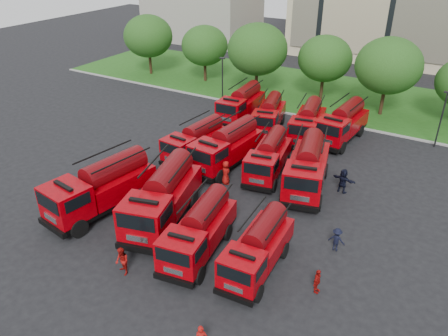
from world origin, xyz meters
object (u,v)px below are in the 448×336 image
at_px(fire_truck_2, 199,230).
at_px(fire_truck_5, 227,146).
at_px(fire_truck_1, 163,197).
at_px(fire_truck_7, 307,167).
at_px(firefighter_2, 316,292).
at_px(fire_truck_6, 269,157).
at_px(fire_truck_4, 196,141).
at_px(firefighter_1, 124,273).
at_px(firefighter_3, 335,250).
at_px(fire_truck_0, 101,187).
at_px(fire_truck_8, 241,104).
at_px(fire_truck_9, 269,115).
at_px(firefighter_5, 341,192).
at_px(firefighter_4, 226,183).
at_px(fire_truck_3, 258,248).
at_px(fire_truck_10, 308,122).
at_px(fire_truck_11, 342,123).

height_order(fire_truck_2, fire_truck_5, fire_truck_5).
relative_size(fire_truck_1, fire_truck_7, 1.05).
height_order(fire_truck_2, firefighter_2, fire_truck_2).
bearing_deg(fire_truck_6, fire_truck_4, 172.95).
relative_size(firefighter_1, firefighter_3, 1.12).
bearing_deg(fire_truck_0, fire_truck_6, 62.33).
relative_size(fire_truck_2, fire_truck_5, 0.92).
bearing_deg(fire_truck_0, fire_truck_7, 50.78).
bearing_deg(fire_truck_8, fire_truck_9, -19.32).
relative_size(fire_truck_0, fire_truck_7, 1.02).
bearing_deg(firefighter_5, fire_truck_5, 14.31).
bearing_deg(firefighter_4, fire_truck_6, -73.30).
height_order(fire_truck_3, fire_truck_9, fire_truck_9).
distance_m(fire_truck_3, fire_truck_8, 22.54).
xyz_separation_m(fire_truck_9, fire_truck_10, (3.93, -0.13, 0.09)).
distance_m(fire_truck_0, fire_truck_1, 4.50).
height_order(fire_truck_3, fire_truck_4, fire_truck_4).
xyz_separation_m(fire_truck_7, fire_truck_10, (-3.17, 8.39, -0.16)).
bearing_deg(fire_truck_10, fire_truck_0, -123.33).
relative_size(fire_truck_3, fire_truck_5, 0.85).
height_order(fire_truck_5, firefighter_2, fire_truck_5).
distance_m(fire_truck_1, fire_truck_10, 17.44).
bearing_deg(fire_truck_1, firefighter_2, -20.99).
bearing_deg(fire_truck_11, fire_truck_3, -81.61).
distance_m(fire_truck_5, firefighter_3, 12.74).
distance_m(fire_truck_1, firefighter_2, 11.15).
height_order(fire_truck_11, firefighter_5, fire_truck_11).
height_order(fire_truck_2, fire_truck_4, fire_truck_2).
relative_size(firefighter_2, firefighter_5, 0.78).
bearing_deg(firefighter_4, fire_truck_3, -176.59).
bearing_deg(fire_truck_9, firefighter_2, -72.17).
distance_m(fire_truck_11, firefighter_5, 9.49).
height_order(fire_truck_5, fire_truck_8, fire_truck_5).
distance_m(fire_truck_9, fire_truck_10, 3.94).
distance_m(fire_truck_3, fire_truck_4, 14.57).
distance_m(fire_truck_4, fire_truck_7, 9.85).
bearing_deg(firefighter_1, firefighter_2, 47.58).
bearing_deg(fire_truck_11, fire_truck_7, -83.23).
relative_size(fire_truck_1, fire_truck_11, 1.14).
bearing_deg(fire_truck_8, fire_truck_4, -88.56).
distance_m(fire_truck_0, fire_truck_11, 22.13).
bearing_deg(fire_truck_1, fire_truck_3, -23.30).
bearing_deg(firefighter_2, firefighter_3, 4.49).
bearing_deg(fire_truck_5, firefighter_1, -79.26).
xyz_separation_m(fire_truck_4, fire_truck_6, (6.53, 0.40, 0.02)).
height_order(fire_truck_8, firefighter_5, fire_truck_8).
height_order(fire_truck_8, firefighter_4, fire_truck_8).
relative_size(fire_truck_3, firefighter_5, 3.42).
relative_size(fire_truck_3, fire_truck_10, 0.89).
height_order(fire_truck_8, fire_truck_9, fire_truck_8).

